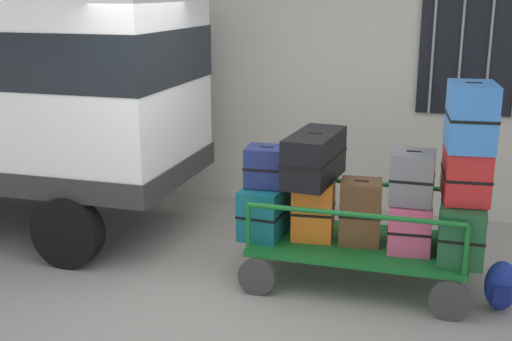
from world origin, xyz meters
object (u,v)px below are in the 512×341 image
(suitcase_midleft_bottom, at_px, (314,208))
(suitcase_center_bottom, at_px, (360,212))
(backpack, at_px, (501,286))
(suitcase_right_bottom, at_px, (461,226))
(suitcase_midleft_middle, at_px, (315,157))
(suitcase_right_middle, at_px, (466,174))
(suitcase_left_middle, at_px, (266,166))
(luggage_cart, at_px, (359,249))
(suitcase_left_bottom, at_px, (267,209))
(suitcase_right_top, at_px, (471,116))
(suitcase_midright_bottom, at_px, (409,224))
(suitcase_midright_middle, at_px, (412,177))

(suitcase_midleft_bottom, height_order, suitcase_center_bottom, suitcase_center_bottom)
(backpack, bearing_deg, suitcase_right_bottom, 146.22)
(suitcase_midleft_middle, distance_m, suitcase_right_middle, 1.31)
(suitcase_left_middle, distance_m, suitcase_midleft_bottom, 0.59)
(suitcase_left_middle, height_order, suitcase_midleft_middle, suitcase_midleft_middle)
(luggage_cart, height_order, suitcase_right_bottom, suitcase_right_bottom)
(suitcase_left_bottom, distance_m, suitcase_right_top, 2.01)
(suitcase_midleft_middle, relative_size, suitcase_midright_bottom, 1.55)
(suitcase_left_bottom, distance_m, suitcase_right_bottom, 1.75)
(backpack, bearing_deg, suitcase_center_bottom, 169.25)
(suitcase_midleft_middle, distance_m, backpack, 1.93)
(suitcase_midright_bottom, xyz_separation_m, suitcase_right_middle, (0.44, -0.02, 0.51))
(suitcase_left_bottom, height_order, suitcase_right_bottom, suitcase_right_bottom)
(suitcase_midleft_bottom, height_order, suitcase_midright_bottom, suitcase_midleft_bottom)
(suitcase_left_middle, relative_size, backpack, 0.90)
(suitcase_midright_middle, relative_size, suitcase_right_bottom, 0.54)
(suitcase_left_bottom, xyz_separation_m, suitcase_right_bottom, (1.75, 0.01, 0.01))
(suitcase_left_middle, distance_m, suitcase_midright_bottom, 1.39)
(suitcase_midright_bottom, bearing_deg, suitcase_right_top, -6.54)
(luggage_cart, height_order, suitcase_center_bottom, suitcase_center_bottom)
(suitcase_right_middle, bearing_deg, suitcase_center_bottom, 179.76)
(suitcase_midleft_middle, xyz_separation_m, suitcase_center_bottom, (0.44, -0.02, -0.48))
(suitcase_midright_bottom, bearing_deg, suitcase_midleft_middle, 179.79)
(suitcase_left_bottom, xyz_separation_m, suitcase_midright_bottom, (1.31, 0.03, -0.02))
(suitcase_left_bottom, relative_size, suitcase_center_bottom, 1.16)
(suitcase_right_bottom, bearing_deg, suitcase_right_top, -90.00)
(suitcase_midright_bottom, bearing_deg, suitcase_right_middle, -2.82)
(suitcase_right_top, bearing_deg, luggage_cart, 177.68)
(suitcase_center_bottom, bearing_deg, suitcase_midleft_middle, 177.25)
(suitcase_midleft_bottom, xyz_separation_m, suitcase_midright_middle, (0.88, -0.05, 0.39))
(suitcase_midright_bottom, height_order, suitcase_right_middle, suitcase_right_middle)
(suitcase_midright_bottom, height_order, suitcase_right_bottom, suitcase_right_bottom)
(suitcase_left_middle, bearing_deg, suitcase_right_top, 0.04)
(suitcase_center_bottom, relative_size, suitcase_right_top, 0.96)
(suitcase_right_top, bearing_deg, suitcase_left_middle, -179.96)
(luggage_cart, bearing_deg, suitcase_midright_middle, -2.06)
(suitcase_midright_bottom, bearing_deg, suitcase_right_bottom, -1.95)
(suitcase_left_middle, xyz_separation_m, suitcase_right_bottom, (1.75, 0.04, -0.41))
(suitcase_left_bottom, bearing_deg, suitcase_midright_middle, -0.03)
(suitcase_right_bottom, xyz_separation_m, backpack, (0.35, -0.24, -0.42))
(suitcase_left_middle, xyz_separation_m, suitcase_right_middle, (1.75, 0.03, 0.06))
(suitcase_right_bottom, bearing_deg, suitcase_left_middle, -178.81)
(suitcase_right_middle, bearing_deg, luggage_cart, 179.55)
(suitcase_midleft_bottom, bearing_deg, suitcase_center_bottom, -5.07)
(suitcase_midright_middle, relative_size, backpack, 1.06)
(suitcase_right_bottom, bearing_deg, suitcase_center_bottom, -179.81)
(suitcase_right_middle, bearing_deg, suitcase_left_bottom, -179.74)
(suitcase_left_middle, height_order, suitcase_right_middle, suitcase_right_middle)
(suitcase_center_bottom, xyz_separation_m, suitcase_right_bottom, (0.88, 0.00, -0.04))
(luggage_cart, height_order, suitcase_midleft_bottom, suitcase_midleft_bottom)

